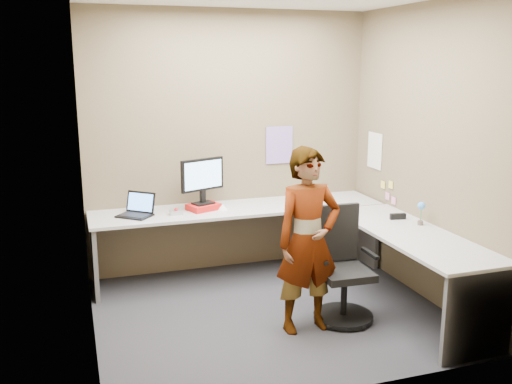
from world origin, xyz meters
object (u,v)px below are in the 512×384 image
object	(u,v)px
monitor	(203,177)
person	(308,241)
office_chair	(342,275)
desk	(300,233)

from	to	relation	value
monitor	person	size ratio (longest dim) A/B	0.30
monitor	person	distance (m)	1.51
monitor	office_chair	bearing A→B (deg)	-75.29
desk	monitor	size ratio (longest dim) A/B	6.48
desk	person	xyz separation A→B (m)	(-0.25, -0.75, 0.17)
desk	office_chair	size ratio (longest dim) A/B	3.10
monitor	person	bearing A→B (deg)	-89.09
person	desk	bearing A→B (deg)	67.93
monitor	office_chair	size ratio (longest dim) A/B	0.48
person	monitor	bearing A→B (deg)	108.14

